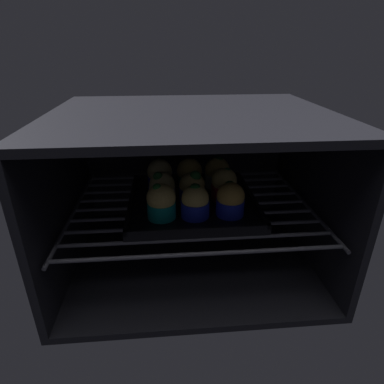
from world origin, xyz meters
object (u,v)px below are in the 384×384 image
Objects in this scene: muffin_row1_col1 at (193,188)px; muffin_row2_col2 at (217,173)px; muffin_row0_col1 at (194,202)px; muffin_row2_col0 at (160,175)px; baking_tray at (192,202)px; muffin_row2_col1 at (191,174)px; muffin_row0_col2 at (230,200)px; muffin_row0_col0 at (161,202)px; muffin_row1_col0 at (162,188)px; muffin_row1_col2 at (224,185)px.

muffin_row1_col1 is 10.44cm from muffin_row2_col2.
muffin_row2_col0 reaches higher than muffin_row0_col1.
muffin_row2_col2 reaches higher than muffin_row1_col1.
muffin_row2_col2 is at bearing 47.14° from baking_tray.
muffin_row2_col1 is at bearing 86.99° from baking_tray.
muffin_row2_col2 is at bearing 64.51° from muffin_row0_col1.
baking_tray is 3.78× the size of muffin_row2_col1.
muffin_row0_col2 is (7.61, 0.20, 0.14)cm from muffin_row0_col1.
baking_tray is at bearing 135.35° from muffin_row0_col2.
muffin_row2_col0 is 0.99× the size of muffin_row2_col2.
muffin_row0_col0 is 1.02× the size of muffin_row2_col0.
muffin_row0_col1 is at bearing -93.81° from muffin_row1_col1.
muffin_row2_col0 reaches higher than muffin_row1_col0.
muffin_row0_col0 is 1.06× the size of muffin_row0_col1.
baking_tray is 3.82cm from muffin_row1_col1.
muffin_row0_col2 is at bearing -90.19° from muffin_row1_col2.
muffin_row0_col0 and muffin_row2_col2 have the same top height.
muffin_row0_col0 reaches higher than muffin_row2_col0.
muffin_row0_col2 is 0.95× the size of muffin_row1_col1.
muffin_row0_col0 is 1.05× the size of muffin_row1_col0.
baking_tray is 3.97× the size of muffin_row0_col2.
muffin_row0_col2 is at bearing -44.35° from muffin_row2_col0.
muffin_row2_col1 is (0.09, 7.79, 0.32)cm from muffin_row1_col1.
muffin_row2_col2 is (7.20, 15.09, 0.38)cm from muffin_row0_col1.
muffin_row2_col2 reaches higher than baking_tray.
muffin_row0_col0 is 1.01× the size of muffin_row2_col2.
muffin_row0_col0 is at bearing -91.31° from muffin_row1_col0.
muffin_row2_col0 is (-7.65, 7.53, 0.43)cm from muffin_row1_col1.
muffin_row2_col2 reaches higher than muffin_row1_col2.
muffin_row0_col0 is 16.32cm from muffin_row1_col2.
muffin_row2_col2 is at bearing 46.82° from muffin_row0_col0.
muffin_row0_col0 is 16.49cm from muffin_row2_col1.
muffin_row2_col1 is at bearing 134.60° from muffin_row1_col2.
baking_tray is at bearing -178.38° from muffin_row1_col2.
muffin_row1_col0 is at bearing 88.69° from muffin_row0_col0.
muffin_row1_col0 is (-6.83, 0.19, 3.80)cm from baking_tray.
muffin_row0_col2 is at bearing 1.47° from muffin_row0_col1.
muffin_row0_col1 is 14.92cm from muffin_row2_col1.
muffin_row2_col1 is at bearing 1.92° from muffin_row2_col0.
muffin_row1_col1 is at bearing -44.54° from muffin_row2_col0.
muffin_row0_col1 is 10.88cm from muffin_row1_col2.
muffin_row1_col0 reaches higher than muffin_row0_col2.
muffin_row0_col2 is 0.93× the size of muffin_row2_col2.
muffin_row1_col2 is (7.63, 7.74, 0.31)cm from muffin_row0_col1.
muffin_row2_col1 is at bearing 115.57° from muffin_row0_col2.
muffin_row2_col1 is 0.98× the size of muffin_row2_col2.
muffin_row1_col0 is at bearing 152.16° from muffin_row0_col2.
muffin_row1_col2 is 0.98× the size of muffin_row2_col2.
muffin_row2_col0 is at bearing 116.11° from muffin_row0_col1.
muffin_row2_col0 is at bearing 94.40° from muffin_row1_col0.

